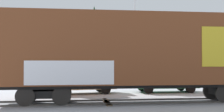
{
  "coord_description": "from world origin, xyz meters",
  "views": [
    {
      "loc": [
        -3.66,
        -14.89,
        2.07
      ],
      "look_at": [
        -2.04,
        1.06,
        2.42
      ],
      "focal_mm": 46.54,
      "sensor_mm": 36.0,
      "label": 1
    }
  ],
  "objects_px": {
    "freight_car": "(142,51)",
    "parked_car_tan": "(78,81)",
    "flagpole": "(137,24)",
    "parked_car_green": "(165,81)"
  },
  "relations": [
    {
      "from": "freight_car",
      "to": "parked_car_tan",
      "type": "xyz_separation_m",
      "value": [
        -3.39,
        4.38,
        -1.8
      ]
    },
    {
      "from": "freight_car",
      "to": "parked_car_green",
      "type": "xyz_separation_m",
      "value": [
        2.6,
        4.77,
        -1.88
      ]
    },
    {
      "from": "flagpole",
      "to": "parked_car_green",
      "type": "xyz_separation_m",
      "value": [
        0.49,
        -7.71,
        -4.96
      ]
    },
    {
      "from": "flagpole",
      "to": "parked_car_tan",
      "type": "bearing_deg",
      "value": -124.17
    },
    {
      "from": "flagpole",
      "to": "parked_car_green",
      "type": "relative_size",
      "value": 2.11
    },
    {
      "from": "parked_car_green",
      "to": "freight_car",
      "type": "bearing_deg",
      "value": -118.58
    },
    {
      "from": "flagpole",
      "to": "parked_car_tan",
      "type": "xyz_separation_m",
      "value": [
        -5.5,
        -8.1,
        -4.88
      ]
    },
    {
      "from": "freight_car",
      "to": "parked_car_tan",
      "type": "distance_m",
      "value": 5.82
    },
    {
      "from": "parked_car_green",
      "to": "flagpole",
      "type": "bearing_deg",
      "value": 93.66
    },
    {
      "from": "freight_car",
      "to": "parked_car_tan",
      "type": "bearing_deg",
      "value": 127.7
    }
  ]
}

